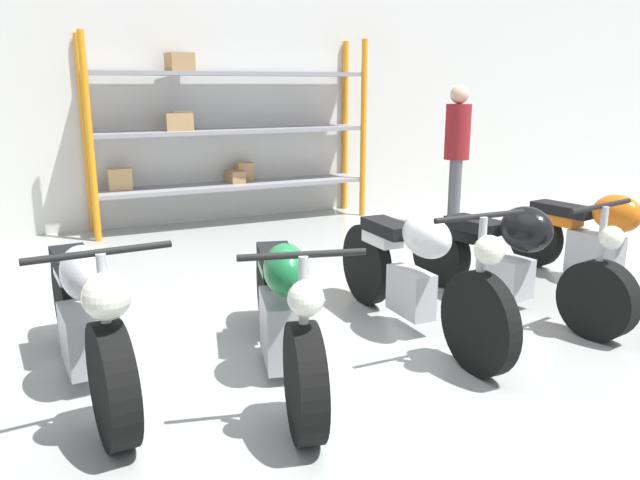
# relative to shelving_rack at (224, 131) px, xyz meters

# --- Properties ---
(ground_plane) EXTENTS (30.00, 30.00, 0.00)m
(ground_plane) POSITION_rel_shelving_rack_xyz_m (-0.43, -4.29, -1.22)
(ground_plane) COLOR #9EA3A0
(back_wall) EXTENTS (30.00, 0.08, 3.60)m
(back_wall) POSITION_rel_shelving_rack_xyz_m (-0.43, 0.35, 0.58)
(back_wall) COLOR silver
(back_wall) RESTS_ON ground_plane
(shelving_rack) EXTENTS (3.64, 0.63, 2.39)m
(shelving_rack) POSITION_rel_shelving_rack_xyz_m (0.00, 0.00, 0.00)
(shelving_rack) COLOR orange
(shelving_rack) RESTS_ON ground_plane
(motorcycle_silver) EXTENTS (0.71, 2.14, 1.03)m
(motorcycle_silver) POSITION_rel_shelving_rack_xyz_m (-2.09, -4.15, -0.77)
(motorcycle_silver) COLOR black
(motorcycle_silver) RESTS_ON ground_plane
(motorcycle_green) EXTENTS (0.82, 2.15, 1.00)m
(motorcycle_green) POSITION_rel_shelving_rack_xyz_m (-0.95, -4.47, -0.81)
(motorcycle_green) COLOR black
(motorcycle_green) RESTS_ON ground_plane
(motorcycle_white) EXTENTS (0.67, 2.15, 1.04)m
(motorcycle_white) POSITION_rel_shelving_rack_xyz_m (0.18, -4.25, -0.74)
(motorcycle_white) COLOR black
(motorcycle_white) RESTS_ON ground_plane
(motorcycle_black) EXTENTS (0.77, 2.12, 1.00)m
(motorcycle_black) POSITION_rel_shelving_rack_xyz_m (1.18, -4.13, -0.80)
(motorcycle_black) COLOR black
(motorcycle_black) RESTS_ON ground_plane
(motorcycle_orange) EXTENTS (0.63, 1.98, 0.97)m
(motorcycle_orange) POSITION_rel_shelving_rack_xyz_m (2.40, -3.94, -0.79)
(motorcycle_orange) COLOR black
(motorcycle_orange) RESTS_ON ground_plane
(person_browsing) EXTENTS (0.43, 0.43, 1.80)m
(person_browsing) POSITION_rel_shelving_rack_xyz_m (2.66, -1.39, -0.15)
(person_browsing) COLOR #595960
(person_browsing) RESTS_ON ground_plane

